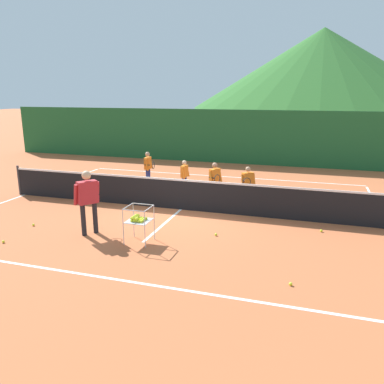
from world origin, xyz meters
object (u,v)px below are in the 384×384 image
object	(u,v)px
tennis_ball_5	(321,231)
instructor	(88,197)
student_0	(148,165)
tennis_ball_0	(33,225)
tennis_ball_2	(216,235)
tennis_ball_3	(3,242)
student_2	(215,178)
tennis_ball_4	(291,284)
student_1	(184,174)
tennis_net	(181,194)
student_3	(248,182)
ball_cart	(138,219)

from	to	relation	value
tennis_ball_5	instructor	bearing A→B (deg)	-161.28
student_0	tennis_ball_0	size ratio (longest dim) A/B	19.40
tennis_ball_2	tennis_ball_3	size ratio (longest dim) A/B	1.00
student_2	tennis_ball_4	bearing A→B (deg)	-61.72
student_1	tennis_ball_3	world-z (taller)	student_1
tennis_ball_3	tennis_ball_5	distance (m)	8.04
student_0	tennis_ball_0	world-z (taller)	student_0
student_2	tennis_ball_3	size ratio (longest dim) A/B	19.33
instructor	tennis_ball_4	size ratio (longest dim) A/B	24.52
student_2	tennis_ball_0	xyz separation A→B (m)	(-4.14, -3.91, -0.76)
tennis_ball_3	tennis_ball_5	xyz separation A→B (m)	(7.41, 3.13, 0.00)
student_0	student_1	xyz separation A→B (m)	(1.74, -0.72, -0.07)
tennis_net	tennis_ball_0	size ratio (longest dim) A/B	180.63
tennis_ball_3	tennis_ball_4	world-z (taller)	same
instructor	student_1	xyz separation A→B (m)	(1.01, 4.68, -0.28)
student_1	student_2	xyz separation A→B (m)	(1.31, -0.71, 0.07)
student_3	tennis_ball_4	size ratio (longest dim) A/B	18.20
tennis_net	student_0	world-z (taller)	student_0
student_1	ball_cart	xyz separation A→B (m)	(0.44, -4.82, -0.13)
tennis_ball_2	tennis_ball_3	world-z (taller)	same
student_2	ball_cart	distance (m)	4.20
student_1	tennis_ball_3	size ratio (longest dim) A/B	17.73
tennis_net	tennis_ball_5	xyz separation A→B (m)	(4.18, -0.78, -0.47)
student_3	tennis_ball_2	distance (m)	3.24
student_1	tennis_ball_4	xyz separation A→B (m)	(4.13, -5.96, -0.69)
student_0	tennis_ball_3	bearing A→B (deg)	-98.23
tennis_ball_2	tennis_ball_4	world-z (taller)	same
tennis_net	tennis_ball_2	size ratio (longest dim) A/B	180.63
instructor	student_1	bearing A→B (deg)	77.84
student_0	tennis_ball_0	distance (m)	5.51
student_0	tennis_net	bearing A→B (deg)	-49.69
ball_cart	tennis_ball_0	size ratio (longest dim) A/B	13.22
tennis_net	student_3	bearing A→B (deg)	34.30
instructor	tennis_ball_4	world-z (taller)	instructor
tennis_ball_2	tennis_ball_4	size ratio (longest dim) A/B	1.00
tennis_ball_4	tennis_ball_5	bearing A→B (deg)	79.66
instructor	tennis_ball_4	xyz separation A→B (m)	(5.14, -1.28, -0.97)
instructor	tennis_ball_3	world-z (taller)	instructor
student_3	tennis_ball_5	size ratio (longest dim) A/B	18.20
instructor	student_0	distance (m)	5.45
student_0	tennis_ball_2	xyz separation A→B (m)	(3.88, -4.57, -0.76)
student_1	tennis_ball_2	world-z (taller)	student_1
student_2	tennis_ball_0	world-z (taller)	student_2
student_0	tennis_ball_4	distance (m)	8.92
tennis_ball_2	tennis_ball_5	xyz separation A→B (m)	(2.58, 1.11, 0.00)
ball_cart	tennis_ball_4	world-z (taller)	ball_cart
tennis_net	tennis_ball_2	world-z (taller)	tennis_net
tennis_ball_0	tennis_ball_4	bearing A→B (deg)	-10.85
instructor	tennis_ball_0	bearing A→B (deg)	178.22
instructor	tennis_net	bearing A→B (deg)	60.35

